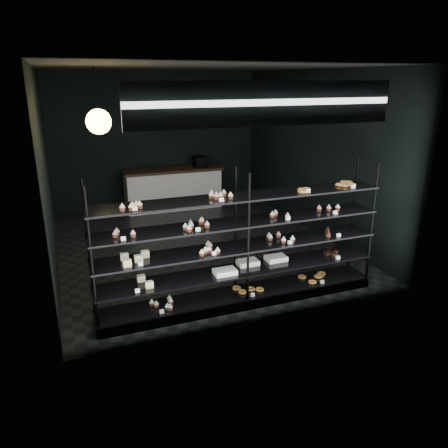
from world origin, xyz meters
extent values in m
cube|color=black|center=(0.00, 0.00, 0.01)|extent=(5.00, 6.00, 0.01)
cube|color=black|center=(0.00, 0.00, 3.20)|extent=(5.00, 6.00, 0.01)
cube|color=black|center=(0.00, 3.00, 1.60)|extent=(5.00, 0.01, 3.20)
cube|color=black|center=(0.00, -3.00, 1.60)|extent=(5.00, 0.01, 3.20)
cube|color=black|center=(-2.50, 0.00, 1.60)|extent=(0.01, 6.00, 3.20)
cube|color=black|center=(2.50, 0.00, 1.60)|extent=(0.01, 6.00, 3.20)
cube|color=black|center=(-0.10, -2.45, 0.06)|extent=(4.00, 0.50, 0.12)
cylinder|color=black|center=(-2.07, -2.67, 0.99)|extent=(0.04, 0.04, 1.85)
cylinder|color=black|center=(-2.07, -2.23, 0.99)|extent=(0.04, 0.04, 1.85)
cylinder|color=black|center=(-0.10, -2.67, 0.99)|extent=(0.04, 0.04, 1.85)
cylinder|color=black|center=(-0.10, -2.23, 0.99)|extent=(0.04, 0.04, 1.85)
cylinder|color=black|center=(1.87, -2.67, 0.99)|extent=(0.04, 0.04, 1.85)
cylinder|color=black|center=(1.87, -2.23, 0.99)|extent=(0.04, 0.04, 1.85)
cube|color=black|center=(-0.10, -2.45, 0.15)|extent=(4.00, 0.50, 0.03)
cube|color=black|center=(-0.10, -2.45, 0.50)|extent=(4.00, 0.50, 0.02)
cube|color=black|center=(-0.10, -2.45, 0.85)|extent=(4.00, 0.50, 0.02)
cube|color=black|center=(-0.10, -2.45, 1.20)|extent=(4.00, 0.50, 0.02)
cube|color=black|center=(-0.10, -2.45, 1.55)|extent=(4.00, 0.50, 0.02)
cube|color=white|center=(-1.49, -2.63, 1.59)|extent=(0.06, 0.04, 0.06)
cube|color=white|center=(-0.42, -2.63, 1.59)|extent=(0.06, 0.04, 0.06)
cube|color=white|center=(0.82, -2.63, 1.59)|extent=(0.05, 0.04, 0.06)
cube|color=white|center=(1.48, -2.63, 1.59)|extent=(0.06, 0.04, 0.06)
cube|color=white|center=(-1.65, -2.63, 1.24)|extent=(0.06, 0.04, 0.06)
cube|color=white|center=(-0.74, -2.63, 1.24)|extent=(0.05, 0.04, 0.06)
cube|color=white|center=(0.46, -2.63, 1.24)|extent=(0.06, 0.04, 0.06)
cube|color=white|center=(1.23, -2.63, 1.24)|extent=(0.06, 0.04, 0.06)
cube|color=white|center=(-1.53, -2.63, 0.89)|extent=(0.06, 0.04, 0.06)
cube|color=white|center=(-0.55, -2.63, 0.89)|extent=(0.05, 0.04, 0.06)
cube|color=white|center=(0.54, -2.63, 0.89)|extent=(0.05, 0.04, 0.06)
cube|color=white|center=(1.32, -2.63, 0.89)|extent=(0.06, 0.04, 0.06)
cube|color=white|center=(-1.53, -2.63, 0.54)|extent=(0.06, 0.04, 0.06)
cube|color=white|center=(1.31, -2.63, 0.54)|extent=(0.06, 0.04, 0.06)
cube|color=white|center=(-1.27, -2.63, 0.19)|extent=(0.06, 0.04, 0.06)
cube|color=white|center=(-0.04, -2.63, 0.19)|extent=(0.05, 0.04, 0.06)
cube|color=white|center=(1.14, -2.63, 0.19)|extent=(0.06, 0.04, 0.06)
cube|color=#0C1C3C|center=(0.00, -2.92, 2.75)|extent=(3.20, 0.04, 0.45)
cube|color=white|center=(0.00, -2.94, 2.75)|extent=(3.30, 0.02, 0.50)
cylinder|color=black|center=(-1.71, -1.10, 2.90)|extent=(0.01, 0.01, 0.56)
sphere|color=#FFCF59|center=(-1.71, -1.10, 2.45)|extent=(0.35, 0.35, 0.35)
cube|color=silver|center=(0.23, 2.50, 0.46)|extent=(2.27, 0.60, 0.92)
cube|color=black|center=(0.23, 2.50, 0.95)|extent=(2.36, 0.65, 0.06)
cube|color=black|center=(0.92, 2.50, 1.10)|extent=(0.30, 0.30, 0.25)
camera|label=1|loc=(-2.30, -7.52, 3.02)|focal=35.00mm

